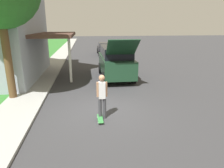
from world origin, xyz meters
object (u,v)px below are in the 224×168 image
(car_down_street, at_px, (106,49))
(skateboard, at_px, (100,119))
(skateboarder, at_px, (102,95))
(suv_parked, at_px, (115,61))

(car_down_street, distance_m, skateboard, 17.77)
(car_down_street, distance_m, skateboarder, 17.55)
(car_down_street, xyz_separation_m, skateboarder, (-1.93, -17.44, 0.29))
(car_down_street, relative_size, skateboarder, 2.56)
(suv_parked, xyz_separation_m, skateboarder, (-1.44, -6.14, -0.18))
(car_down_street, bearing_deg, skateboard, -96.57)
(suv_parked, height_order, car_down_street, suv_parked)
(suv_parked, height_order, skateboard, suv_parked)
(suv_parked, relative_size, car_down_street, 1.22)
(suv_parked, distance_m, car_down_street, 11.32)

